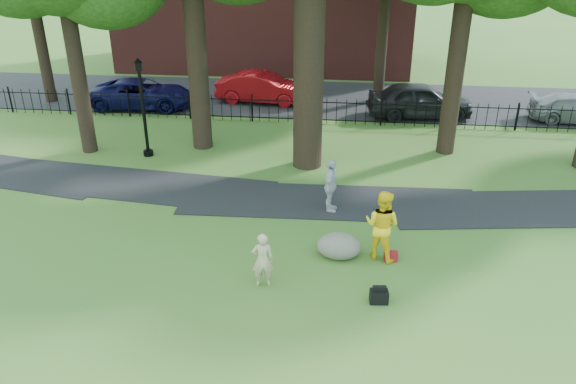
# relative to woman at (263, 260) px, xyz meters

# --- Properties ---
(ground) EXTENTS (120.00, 120.00, 0.00)m
(ground) POSITION_rel_woman_xyz_m (0.50, 1.05, -0.76)
(ground) COLOR #306222
(ground) RESTS_ON ground
(footpath) EXTENTS (36.07, 3.85, 0.03)m
(footpath) POSITION_rel_woman_xyz_m (1.50, 4.95, -0.76)
(footpath) COLOR black
(footpath) RESTS_ON ground
(street) EXTENTS (80.00, 7.00, 0.02)m
(street) POSITION_rel_woman_xyz_m (0.50, 17.05, -0.76)
(street) COLOR black
(street) RESTS_ON ground
(iron_fence) EXTENTS (44.00, 0.04, 1.20)m
(iron_fence) POSITION_rel_woman_xyz_m (0.50, 13.05, -0.16)
(iron_fence) COLOR black
(iron_fence) RESTS_ON ground
(woman) EXTENTS (0.61, 0.46, 1.53)m
(woman) POSITION_rel_woman_xyz_m (0.00, 0.00, 0.00)
(woman) COLOR tan
(woman) RESTS_ON ground
(man) EXTENTS (1.24, 1.13, 2.06)m
(man) POSITION_rel_woman_xyz_m (3.06, 1.69, 0.27)
(man) COLOR yellow
(man) RESTS_ON ground
(pedestrian) EXTENTS (0.58, 1.10, 1.79)m
(pedestrian) POSITION_rel_woman_xyz_m (1.55, 4.33, 0.13)
(pedestrian) COLOR #B7B7BC
(pedestrian) RESTS_ON ground
(boulder) EXTENTS (1.42, 1.18, 0.73)m
(boulder) POSITION_rel_woman_xyz_m (1.92, 1.64, -0.40)
(boulder) COLOR #696558
(boulder) RESTS_ON ground
(lamppost) EXTENTS (0.39, 0.39, 3.92)m
(lamppost) POSITION_rel_woman_xyz_m (-5.94, 8.32, 1.16)
(lamppost) COLOR black
(lamppost) RESTS_ON ground
(backpack) EXTENTS (0.48, 0.33, 0.34)m
(backpack) POSITION_rel_woman_xyz_m (2.97, -0.42, -0.59)
(backpack) COLOR black
(backpack) RESTS_ON ground
(red_bag) EXTENTS (0.39, 0.25, 0.26)m
(red_bag) POSITION_rel_woman_xyz_m (3.36, 1.55, -0.63)
(red_bag) COLOR maroon
(red_bag) RESTS_ON ground
(red_sedan) EXTENTS (4.86, 2.14, 1.55)m
(red_sedan) POSITION_rel_woman_xyz_m (-2.47, 16.09, 0.01)
(red_sedan) COLOR maroon
(red_sedan) RESTS_ON ground
(navy_van) EXTENTS (5.23, 2.63, 1.42)m
(navy_van) POSITION_rel_woman_xyz_m (-8.37, 14.55, -0.05)
(navy_van) COLOR #0C0D3C
(navy_van) RESTS_ON ground
(grey_car) EXTENTS (5.11, 2.52, 1.68)m
(grey_car) POSITION_rel_woman_xyz_m (5.36, 14.55, 0.08)
(grey_car) COLOR black
(grey_car) RESTS_ON ground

